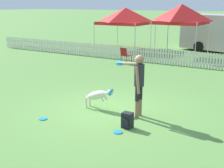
% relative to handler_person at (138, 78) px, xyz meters
% --- Properties ---
extents(ground_plane, '(240.00, 240.00, 0.00)m').
position_rel_handler_person_xyz_m(ground_plane, '(-0.82, 0.03, -1.12)').
color(ground_plane, '#5B8C42').
extents(handler_person, '(1.03, 0.64, 1.76)m').
position_rel_handler_person_xyz_m(handler_person, '(0.00, 0.00, 0.00)').
color(handler_person, '#8C664C').
rests_on(handler_person, ground_plane).
extents(leaping_dog, '(1.22, 0.29, 0.70)m').
position_rel_handler_person_xyz_m(leaping_dog, '(-1.32, -0.04, -0.69)').
color(leaping_dog, beige).
rests_on(leaping_dog, ground_plane).
extents(frisbee_near_handler, '(0.23, 0.23, 0.02)m').
position_rel_handler_person_xyz_m(frisbee_near_handler, '(0.11, -1.28, -1.11)').
color(frisbee_near_handler, '#1E8CD8').
rests_on(frisbee_near_handler, ground_plane).
extents(frisbee_near_dog, '(0.23, 0.23, 0.02)m').
position_rel_handler_person_xyz_m(frisbee_near_dog, '(-2.12, -1.56, -1.11)').
color(frisbee_near_dog, '#1E8CD8').
rests_on(frisbee_near_dog, ground_plane).
extents(backpack_on_grass, '(0.27, 0.25, 0.41)m').
position_rel_handler_person_xyz_m(backpack_on_grass, '(0.16, -0.88, -0.92)').
color(backpack_on_grass, black).
rests_on(backpack_on_grass, ground_plane).
extents(picket_fence, '(27.29, 0.04, 0.79)m').
position_rel_handler_person_xyz_m(picket_fence, '(-0.82, 7.72, -0.72)').
color(picket_fence, silver).
rests_on(picket_fence, ground_plane).
extents(folding_chair_blue_left, '(0.57, 0.59, 0.87)m').
position_rel_handler_person_xyz_m(folding_chair_blue_left, '(-4.10, 6.66, -0.59)').
color(folding_chair_blue_left, '#333338').
rests_on(folding_chair_blue_left, ground_plane).
extents(canopy_tent_main, '(3.14, 3.14, 2.82)m').
position_rel_handler_person_xyz_m(canopy_tent_main, '(-6.77, 11.49, 1.14)').
color(canopy_tent_main, silver).
rests_on(canopy_tent_main, ground_plane).
extents(canopy_tent_secondary, '(2.72, 2.72, 3.07)m').
position_rel_handler_person_xyz_m(canopy_tent_secondary, '(-2.56, 10.72, 1.36)').
color(canopy_tent_secondary, silver).
rests_on(canopy_tent_secondary, ground_plane).
extents(equipment_trailer, '(4.99, 3.27, 2.38)m').
position_rel_handler_person_xyz_m(equipment_trailer, '(-1.25, 13.89, 0.14)').
color(equipment_trailer, '#B7B7B7').
rests_on(equipment_trailer, ground_plane).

